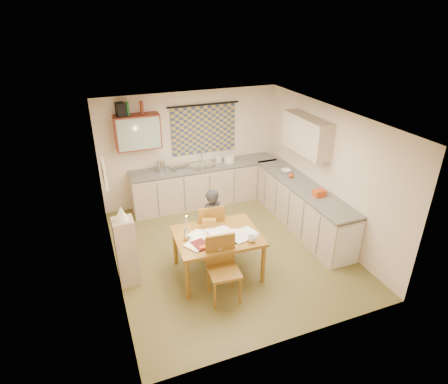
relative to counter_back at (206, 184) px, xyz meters
name	(u,v)px	position (x,y,z in m)	size (l,w,h in m)	color
floor	(228,250)	(-0.22, -1.95, -0.46)	(4.00, 4.50, 0.02)	brown
ceiling	(229,117)	(-0.22, -1.95, 2.06)	(4.00, 4.50, 0.02)	white
wall_back	(191,148)	(-0.22, 0.31, 0.80)	(4.00, 0.02, 2.50)	beige
wall_front	(298,265)	(-0.22, -4.21, 0.80)	(4.00, 0.02, 2.50)	beige
wall_left	(108,210)	(-2.23, -1.95, 0.80)	(0.02, 4.50, 2.50)	beige
wall_right	(327,172)	(1.79, -1.95, 0.80)	(0.02, 4.50, 2.50)	beige
window_blind	(204,130)	(0.08, 0.27, 1.20)	(1.45, 0.03, 1.05)	navy
curtain_rod	(204,105)	(0.08, 0.25, 1.75)	(0.04, 0.04, 1.60)	black
wall_cabinet	(138,132)	(-1.37, 0.13, 1.35)	(0.90, 0.34, 0.70)	maroon
wall_cabinet_glass	(139,134)	(-1.37, -0.04, 1.35)	(0.84, 0.02, 0.64)	#99B2A5
upper_cabinet_right	(306,135)	(1.61, -1.40, 1.40)	(0.34, 1.30, 0.70)	tan
framed_print	(104,173)	(-2.19, -1.55, 1.25)	(0.04, 0.50, 0.40)	white
print_canvas	(106,173)	(-2.17, -1.55, 1.25)	(0.01, 0.42, 0.32)	beige
counter_back	(206,184)	(0.00, 0.00, 0.00)	(3.30, 0.62, 0.92)	tan
counter_right	(302,206)	(1.48, -1.68, 0.00)	(0.62, 2.95, 0.92)	tan
stove	(338,238)	(1.48, -2.89, -0.03)	(0.54, 0.54, 0.84)	white
sink	(204,167)	(-0.04, 0.00, 0.43)	(0.55, 0.45, 0.10)	silver
tap	(202,157)	(-0.01, 0.18, 0.61)	(0.03, 0.03, 0.28)	silver
dish_rack	(180,168)	(-0.58, 0.00, 0.50)	(0.35, 0.30, 0.06)	silver
kettle	(161,166)	(-0.98, 0.00, 0.59)	(0.18, 0.18, 0.24)	silver
mixing_bowl	(229,159)	(0.57, 0.00, 0.55)	(0.24, 0.24, 0.16)	white
soap_bottle	(218,158)	(0.33, 0.05, 0.57)	(0.12, 0.12, 0.20)	white
bowl	(286,171)	(1.48, -0.98, 0.49)	(0.24, 0.24, 0.05)	white
orange_bag	(319,193)	(1.48, -2.19, 0.53)	(0.22, 0.16, 0.12)	#C64614
fruit_orange	(291,175)	(1.43, -1.27, 0.52)	(0.10, 0.10, 0.10)	#C64614
speaker	(121,109)	(-1.65, 0.13, 1.83)	(0.16, 0.20, 0.26)	black
bottle_green	(128,109)	(-1.52, 0.13, 1.83)	(0.07, 0.07, 0.26)	#195926
bottle_brown	(142,108)	(-1.24, 0.13, 1.83)	(0.07, 0.07, 0.26)	maroon
dining_table	(218,254)	(-0.63, -2.50, -0.07)	(1.42, 1.10, 0.75)	brown
chair_far	(209,237)	(-0.58, -1.89, -0.13)	(0.49, 0.49, 1.03)	brown
chair_near	(224,280)	(-0.76, -3.10, -0.14)	(0.50, 0.50, 1.01)	brown
person	(211,223)	(-0.55, -1.96, 0.20)	(0.54, 0.42, 1.30)	black
shelf_stand	(127,252)	(-2.06, -2.22, 0.14)	(0.32, 0.30, 1.18)	tan
lampshade	(121,213)	(-2.06, -2.22, 0.84)	(0.20, 0.20, 0.22)	white
letter_rack	(209,224)	(-0.69, -2.25, 0.38)	(0.22, 0.10, 0.16)	brown
mug	(251,239)	(-0.21, -2.88, 0.35)	(0.15, 0.15, 0.10)	white
magazine	(194,247)	(-1.09, -2.72, 0.31)	(0.27, 0.33, 0.03)	maroon
book	(194,241)	(-1.04, -2.55, 0.31)	(0.23, 0.29, 0.02)	#C64614
orange_box	(203,248)	(-0.97, -2.79, 0.32)	(0.12, 0.08, 0.04)	#C64614
eyeglasses	(232,244)	(-0.51, -2.83, 0.31)	(0.13, 0.04, 0.02)	black
candle_holder	(186,235)	(-1.15, -2.45, 0.39)	(0.06, 0.06, 0.18)	silver
candle	(186,223)	(-1.12, -2.43, 0.59)	(0.02, 0.02, 0.22)	white
candle_flame	(186,216)	(-1.12, -2.44, 0.71)	(0.02, 0.02, 0.02)	#FFCC66
papers	(220,236)	(-0.62, -2.58, 0.31)	(1.25, 0.73, 0.03)	white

